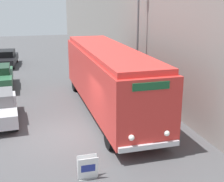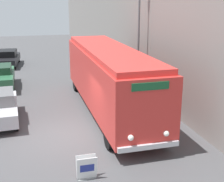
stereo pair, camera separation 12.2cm
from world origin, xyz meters
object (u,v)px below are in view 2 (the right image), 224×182
(vintage_bus, at_px, (109,76))
(streetlamp, at_px, (139,22))
(sign_board, at_px, (87,168))
(parked_car_mid, at_px, (0,76))
(parked_car_far, at_px, (8,58))

(vintage_bus, xyz_separation_m, streetlamp, (2.49, 2.37, 2.60))
(vintage_bus, relative_size, sign_board, 14.05)
(sign_board, bearing_deg, parked_car_mid, 105.75)
(sign_board, distance_m, parked_car_far, 20.25)
(streetlamp, distance_m, parked_car_mid, 10.00)
(vintage_bus, height_order, sign_board, vintage_bus)
(streetlamp, distance_m, parked_car_far, 14.57)
(streetlamp, height_order, parked_car_mid, streetlamp)
(vintage_bus, height_order, parked_car_mid, vintage_bus)
(vintage_bus, relative_size, parked_car_mid, 2.65)
(parked_car_far, bearing_deg, sign_board, -75.66)
(parked_car_mid, relative_size, parked_car_far, 0.94)
(vintage_bus, bearing_deg, parked_car_far, 112.64)
(sign_board, xyz_separation_m, streetlamp, (4.89, 8.57, 4.13))
(sign_board, bearing_deg, parked_car_far, 99.48)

